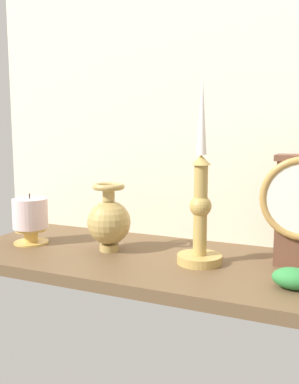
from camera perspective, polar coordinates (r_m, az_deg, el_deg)
ground_plane at (r=88.78cm, az=4.48°, el=-10.04°), size 100.00×36.00×2.40cm
back_wall at (r=102.26cm, az=8.21°, el=11.43°), size 120.00×2.00×65.00cm
candlestick_tall_left at (r=83.84cm, az=7.02°, el=-2.31°), size 9.20×9.20×37.96cm
brass_vase_bulbous at (r=93.83cm, az=-5.54°, el=-3.86°), size 9.84×9.84×15.31cm
pillar_candle_front at (r=103.85cm, az=-16.08°, el=-3.46°), size 8.33×8.33×12.11cm
ivy_sprig at (r=76.05cm, az=19.19°, el=-11.18°), size 7.12×4.98×3.69cm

